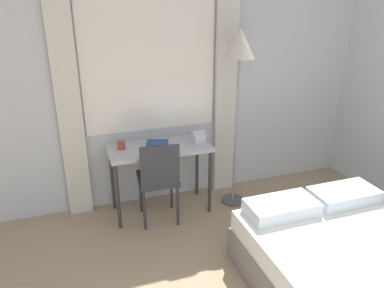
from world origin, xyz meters
The scene contains 7 objects.
wall_back_with_window centered at (-0.03, 3.25, 1.35)m, with size 5.39×0.13×2.70m.
desk centered at (-0.28, 2.93, 0.68)m, with size 1.06×0.49×0.76m.
desk_chair centered at (-0.35, 2.71, 0.53)m, with size 0.43×0.43×0.90m.
standing_lamp centered at (0.54, 2.84, 1.67)m, with size 0.35×0.35×1.92m.
telephone centered at (0.15, 2.93, 0.81)m, with size 0.13×0.15×0.12m.
book centered at (-0.29, 3.00, 0.77)m, with size 0.27×0.23×0.02m.
mug centered at (-0.66, 2.99, 0.80)m, with size 0.08×0.08×0.08m.
Camera 1 is at (-1.12, -0.57, 2.24)m, focal length 35.00 mm.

